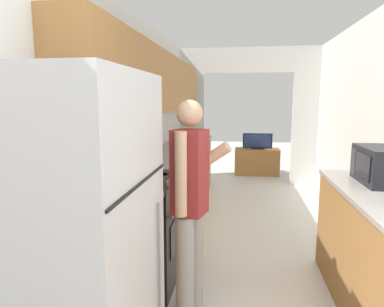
# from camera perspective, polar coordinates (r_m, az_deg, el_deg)

# --- Properties ---
(wall_left) EXTENTS (0.38, 7.91, 2.50)m
(wall_left) POSITION_cam_1_polar(r_m,az_deg,el_deg) (3.63, -9.43, 7.38)
(wall_left) COLOR silver
(wall_left) RESTS_ON ground_plane
(wall_far_with_doorway) EXTENTS (2.90, 0.06, 2.50)m
(wall_far_with_doorway) POSITION_cam_1_polar(r_m,az_deg,el_deg) (6.40, 9.25, 7.65)
(wall_far_with_doorway) COLOR silver
(wall_far_with_doorway) RESTS_ON ground_plane
(counter_left) EXTENTS (0.62, 4.40, 0.92)m
(counter_left) POSITION_cam_1_polar(r_m,az_deg,el_deg) (4.51, -2.90, -5.33)
(counter_left) COLOR #9E6B38
(counter_left) RESTS_ON ground_plane
(refrigerator) EXTENTS (0.76, 0.83, 1.70)m
(refrigerator) POSITION_cam_1_polar(r_m,az_deg,el_deg) (1.76, -20.13, -16.07)
(refrigerator) COLOR #B7B7BC
(refrigerator) RESTS_ON ground_plane
(range_oven) EXTENTS (0.66, 0.77, 1.06)m
(range_oven) POSITION_cam_1_polar(r_m,az_deg,el_deg) (3.07, -8.49, -12.33)
(range_oven) COLOR black
(range_oven) RESTS_ON ground_plane
(person) EXTENTS (0.51, 0.43, 1.58)m
(person) POSITION_cam_1_polar(r_m,az_deg,el_deg) (2.42, -0.38, -8.74)
(person) COLOR #9E9E9E
(person) RESTS_ON ground_plane
(tv_cabinet) EXTENTS (0.92, 0.42, 0.55)m
(tv_cabinet) POSITION_cam_1_polar(r_m,az_deg,el_deg) (7.35, 10.74, -1.32)
(tv_cabinet) COLOR #9E6B38
(tv_cabinet) RESTS_ON ground_plane
(television) EXTENTS (0.60, 0.16, 0.33)m
(television) POSITION_cam_1_polar(r_m,az_deg,el_deg) (7.25, 10.86, 2.01)
(television) COLOR black
(television) RESTS_ON tv_cabinet
(knife) EXTENTS (0.11, 0.34, 0.02)m
(knife) POSITION_cam_1_polar(r_m,az_deg,el_deg) (3.48, -5.49, -1.82)
(knife) COLOR #B7B7BC
(knife) RESTS_ON counter_left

